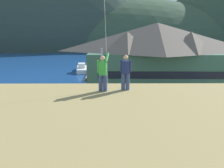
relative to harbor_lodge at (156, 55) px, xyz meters
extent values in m
plane|color=#66604C|center=(-8.86, -21.16, -5.99)|extent=(600.00, 600.00, 0.00)
cube|color=slate|center=(-8.86, -16.16, -5.94)|extent=(40.00, 20.00, 0.10)
cube|color=navy|center=(-8.86, 38.84, -5.97)|extent=(360.00, 84.00, 0.03)
ellipsoid|color=#2D3D33|center=(-47.00, 89.39, -5.99)|extent=(123.28, 63.33, 87.53)
ellipsoid|color=#334733|center=(2.58, 96.64, -5.99)|extent=(128.93, 75.06, 53.15)
cube|color=#38604C|center=(0.00, 0.13, -2.69)|extent=(22.35, 10.92, 6.59)
cube|color=black|center=(-0.15, -5.05, -2.36)|extent=(18.75, 0.63, 1.10)
pyramid|color=#60564C|center=(0.00, 0.13, 2.92)|extent=(23.71, 11.98, 4.62)
pyramid|color=#60564C|center=(-5.01, -1.52, 2.24)|extent=(5.81, 5.81, 3.24)
pyramid|color=#60564C|center=(4.91, -1.81, 2.24)|extent=(5.81, 5.81, 3.24)
cube|color=#70604C|center=(-11.07, 13.51, -5.64)|extent=(3.20, 14.48, 0.70)
cube|color=silver|center=(-14.60, 17.10, -5.54)|extent=(3.17, 7.59, 0.90)
cube|color=white|center=(-14.60, 17.10, -5.01)|extent=(3.07, 7.37, 0.16)
cube|color=silver|center=(-14.54, 16.55, -4.38)|extent=(1.89, 2.38, 1.10)
cube|color=navy|center=(-7.38, 11.62, -5.54)|extent=(3.06, 8.40, 0.90)
cube|color=navy|center=(-7.38, 11.62, -5.01)|extent=(2.97, 8.14, 0.16)
cube|color=silver|center=(-7.41, 11.00, -4.38)|extent=(1.97, 2.57, 1.10)
cube|color=#236633|center=(-13.92, -19.93, -5.17)|extent=(4.25, 1.91, 0.80)
cube|color=#1E562B|center=(-13.77, -19.93, -4.42)|extent=(2.14, 1.65, 0.70)
cube|color=black|center=(-13.77, -19.93, -4.45)|extent=(2.18, 1.69, 0.32)
cylinder|color=black|center=(-15.31, -19.05, -5.57)|extent=(0.65, 0.24, 0.64)
cylinder|color=black|center=(-15.26, -20.88, -5.57)|extent=(0.65, 0.24, 0.64)
cylinder|color=black|center=(-12.58, -18.98, -5.57)|extent=(0.65, 0.24, 0.64)
cylinder|color=black|center=(-12.53, -20.81, -5.57)|extent=(0.65, 0.24, 0.64)
cube|color=red|center=(-2.87, -19.72, -5.17)|extent=(4.20, 1.80, 0.80)
cube|color=#B11A15|center=(-3.02, -19.72, -4.42)|extent=(2.10, 1.60, 0.70)
cube|color=black|center=(-3.02, -19.72, -4.45)|extent=(2.14, 1.63, 0.32)
cylinder|color=black|center=(-1.50, -20.64, -5.57)|extent=(0.64, 0.22, 0.64)
cylinder|color=black|center=(-1.51, -18.81, -5.57)|extent=(0.64, 0.22, 0.64)
cylinder|color=black|center=(-4.23, -20.64, -5.57)|extent=(0.64, 0.22, 0.64)
cylinder|color=black|center=(-4.24, -18.81, -5.57)|extent=(0.64, 0.22, 0.64)
cube|color=navy|center=(-2.41, -14.13, -5.17)|extent=(4.32, 2.10, 0.80)
cube|color=navy|center=(-2.26, -14.12, -4.42)|extent=(2.21, 1.75, 0.70)
cube|color=black|center=(-2.26, -14.12, -4.45)|extent=(2.25, 1.78, 0.32)
cylinder|color=black|center=(-3.84, -13.31, -5.57)|extent=(0.65, 0.27, 0.64)
cylinder|color=black|center=(-3.71, -15.15, -5.57)|extent=(0.65, 0.27, 0.64)
cylinder|color=black|center=(-1.12, -13.12, -5.57)|extent=(0.65, 0.27, 0.64)
cylinder|color=black|center=(-0.99, -14.95, -5.57)|extent=(0.65, 0.27, 0.64)
cylinder|color=black|center=(0.39, -22.05, -5.57)|extent=(0.65, 0.24, 0.64)
cylinder|color=black|center=(0.44, -20.22, -5.57)|extent=(0.65, 0.24, 0.64)
cube|color=#9EA3A8|center=(4.23, -15.34, -5.17)|extent=(4.26, 1.95, 0.80)
cube|color=gray|center=(4.08, -15.35, -4.42)|extent=(2.16, 1.67, 0.70)
cube|color=black|center=(4.08, -15.35, -4.45)|extent=(2.20, 1.71, 0.32)
cylinder|color=black|center=(2.90, -16.31, -5.57)|extent=(0.65, 0.24, 0.64)
cylinder|color=black|center=(2.83, -14.47, -5.57)|extent=(0.65, 0.24, 0.64)
cube|color=#236633|center=(-7.72, -15.03, -5.17)|extent=(4.36, 2.20, 0.80)
cube|color=#1E562B|center=(-7.87, -15.04, -4.42)|extent=(2.25, 1.80, 0.70)
cube|color=black|center=(-7.87, -15.04, -4.45)|extent=(2.29, 1.83, 0.32)
cylinder|color=black|center=(-6.27, -15.81, -5.57)|extent=(0.66, 0.28, 0.64)
cylinder|color=black|center=(-6.45, -13.98, -5.57)|extent=(0.66, 0.28, 0.64)
cylinder|color=black|center=(-8.98, -16.07, -5.57)|extent=(0.66, 0.28, 0.64)
cylinder|color=black|center=(-9.16, -14.25, -5.57)|extent=(0.66, 0.28, 0.64)
cube|color=black|center=(-8.18, -19.90, -5.17)|extent=(4.36, 2.21, 0.80)
cube|color=black|center=(-8.33, -19.88, -4.42)|extent=(2.25, 1.80, 0.70)
cube|color=black|center=(-8.33, -19.88, -4.45)|extent=(2.29, 1.84, 0.32)
cylinder|color=black|center=(-6.91, -20.94, -5.57)|extent=(0.66, 0.28, 0.64)
cylinder|color=black|center=(-6.73, -19.12, -5.57)|extent=(0.66, 0.28, 0.64)
cylinder|color=black|center=(-9.63, -20.67, -5.57)|extent=(0.66, 0.28, 0.64)
cylinder|color=black|center=(-9.45, -18.85, -5.57)|extent=(0.66, 0.28, 0.64)
cylinder|color=#ADADB2|center=(-8.69, -10.66, -1.94)|extent=(0.16, 0.16, 7.89)
cube|color=#4C4C51|center=(-8.69, -10.31, 1.90)|extent=(0.24, 0.70, 0.20)
cylinder|color=#384770|center=(-8.14, -27.14, 1.79)|extent=(0.20, 0.20, 0.82)
cylinder|color=#384770|center=(-7.92, -27.18, 1.79)|extent=(0.20, 0.20, 0.82)
cylinder|color=green|center=(-8.03, -27.16, 2.52)|extent=(0.40, 0.40, 0.64)
sphere|color=tan|center=(-8.03, -27.16, 3.00)|extent=(0.24, 0.24, 0.24)
cylinder|color=green|center=(-7.82, -27.02, 3.02)|extent=(0.21, 0.57, 0.43)
cylinder|color=green|center=(-8.25, -27.12, 2.59)|extent=(0.11, 0.11, 0.60)
cylinder|color=#384770|center=(-7.02, -26.90, 1.79)|extent=(0.20, 0.20, 0.82)
cylinder|color=#384770|center=(-6.80, -26.92, 1.79)|extent=(0.20, 0.20, 0.82)
cylinder|color=navy|center=(-6.91, -26.91, 2.52)|extent=(0.40, 0.40, 0.64)
sphere|color=tan|center=(-6.91, -26.91, 3.00)|extent=(0.24, 0.24, 0.24)
cylinder|color=navy|center=(-7.13, -26.89, 2.59)|extent=(0.11, 0.11, 0.60)
cylinder|color=navy|center=(-6.69, -26.94, 2.59)|extent=(0.11, 0.11, 0.60)
camera|label=1|loc=(-7.66, -38.04, 4.40)|focal=36.84mm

